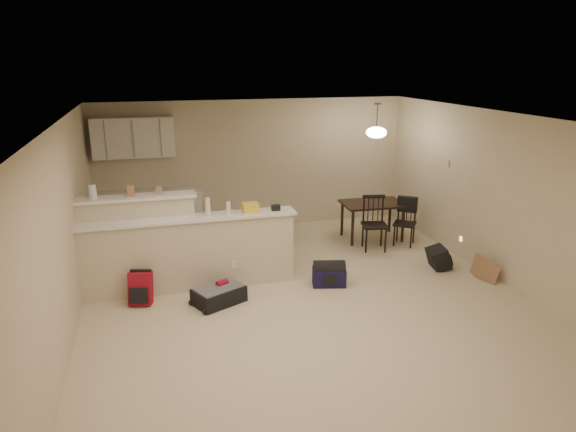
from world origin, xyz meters
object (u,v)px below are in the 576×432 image
object	(u,v)px
suitcase	(219,295)
red_backpack	(141,288)
pendant_lamp	(376,132)
navy_duffel	(329,277)
dining_table	(373,207)
black_daypack	(438,258)
dining_chair_near	(375,224)
dining_chair_far	(405,222)

from	to	relation	value
suitcase	red_backpack	world-z (taller)	red_backpack
pendant_lamp	navy_duffel	world-z (taller)	pendant_lamp
dining_table	suitcase	xyz separation A→B (m)	(-3.13, -1.88, -0.50)
dining_table	suitcase	distance (m)	3.69
suitcase	red_backpack	distance (m)	1.07
suitcase	black_daypack	size ratio (longest dim) A/B	1.76
pendant_lamp	suitcase	bearing A→B (deg)	-148.94
navy_duffel	red_backpack	bearing A→B (deg)	-168.42
dining_chair_near	navy_duffel	distance (m)	1.78
pendant_lamp	red_backpack	xyz separation A→B (m)	(-4.15, -1.62, -1.76)
dining_table	navy_duffel	bearing A→B (deg)	-127.04
red_backpack	dining_chair_far	bearing A→B (deg)	29.10
dining_chair_near	suitcase	bearing A→B (deg)	-142.92
red_backpack	black_daypack	distance (m)	4.59
dining_table	dining_chair_near	bearing A→B (deg)	-107.30
suitcase	red_backpack	xyz separation A→B (m)	(-1.03, 0.26, 0.11)
black_daypack	red_backpack	bearing A→B (deg)	101.57
red_backpack	navy_duffel	xyz separation A→B (m)	(2.68, -0.12, -0.09)
suitcase	black_daypack	bearing A→B (deg)	-20.86
pendant_lamp	navy_duffel	xyz separation A→B (m)	(-1.47, -1.74, -1.86)
dining_chair_near	dining_chair_far	world-z (taller)	dining_chair_near
pendant_lamp	dining_chair_near	world-z (taller)	pendant_lamp
suitcase	red_backpack	bearing A→B (deg)	140.24
dining_table	black_daypack	distance (m)	1.71
dining_table	red_backpack	size ratio (longest dim) A/B	2.56
dining_chair_far	navy_duffel	world-z (taller)	dining_chair_far
red_backpack	black_daypack	bearing A→B (deg)	15.21
red_backpack	suitcase	bearing A→B (deg)	0.59
pendant_lamp	dining_chair_far	distance (m)	1.69
dining_table	navy_duffel	distance (m)	2.33
dining_chair_far	red_backpack	bearing A→B (deg)	-128.01
suitcase	dining_chair_far	bearing A→B (deg)	-3.66
dining_chair_near	suitcase	distance (m)	3.24
dining_chair_far	navy_duffel	distance (m)	2.31
dining_table	dining_chair_near	xyz separation A→B (m)	(-0.20, -0.54, -0.14)
dining_table	dining_chair_near	world-z (taller)	dining_chair_near
navy_duffel	suitcase	bearing A→B (deg)	-161.00
dining_chair_far	black_daypack	size ratio (longest dim) A/B	2.23
dining_table	suitcase	world-z (taller)	dining_table
pendant_lamp	dining_chair_far	world-z (taller)	pendant_lamp
dining_table	dining_chair_near	distance (m)	0.59
dining_chair_near	suitcase	xyz separation A→B (m)	(-2.93, -1.34, -0.36)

